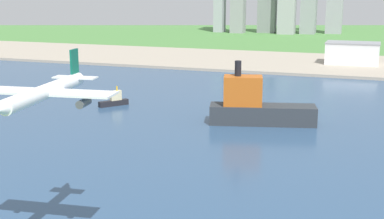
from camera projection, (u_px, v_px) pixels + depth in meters
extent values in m
plane|color=#4D8540|center=(273.00, 108.00, 313.07)|extent=(2400.00, 2400.00, 0.00)
cube|color=#2D4C70|center=(250.00, 134.00, 257.89)|extent=(840.00, 360.00, 0.15)
cube|color=#A89C8A|center=(312.00, 63.00, 487.48)|extent=(840.00, 140.00, 2.50)
cylinder|color=white|center=(46.00, 91.00, 127.36)|extent=(8.04, 36.65, 3.65)
cone|color=white|center=(1.00, 109.00, 108.61)|extent=(3.93, 4.41, 3.47)
cube|color=white|center=(50.00, 92.00, 129.22)|extent=(33.56, 11.94, 0.50)
cube|color=#0C5947|center=(74.00, 65.00, 142.08)|extent=(1.03, 4.41, 8.77)
cube|color=white|center=(75.00, 77.00, 142.82)|extent=(12.22, 5.41, 0.36)
cylinder|color=#4C4F54|center=(84.00, 103.00, 126.71)|extent=(2.61, 5.31, 2.01)
cylinder|color=#4C4F54|center=(14.00, 100.00, 130.55)|extent=(2.61, 5.31, 2.01)
cube|color=#2D3338|center=(263.00, 114.00, 275.33)|extent=(56.43, 26.94, 9.87)
cube|color=#BF5919|center=(243.00, 91.00, 273.45)|extent=(21.96, 16.27, 15.16)
cylinder|color=black|center=(238.00, 68.00, 271.10)|extent=(3.39, 3.39, 7.90)
cube|color=black|center=(114.00, 103.00, 317.80)|extent=(14.06, 16.73, 3.29)
cube|color=beige|center=(116.00, 95.00, 317.62)|extent=(6.37, 7.04, 5.81)
cylinder|color=yellow|center=(117.00, 88.00, 317.16)|extent=(0.83, 0.83, 2.63)
cube|color=white|center=(352.00, 54.00, 474.03)|extent=(45.83, 28.32, 18.25)
cube|color=gray|center=(353.00, 43.00, 471.84)|extent=(46.74, 28.89, 1.20)
cube|color=#A0A4AC|center=(220.00, 2.00, 837.00)|extent=(14.73, 21.04, 93.82)
cube|color=gray|center=(267.00, 0.00, 821.82)|extent=(27.61, 18.13, 100.25)
cube|color=#A3A5A7|center=(287.00, 0.00, 798.16)|extent=(25.16, 22.20, 100.85)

